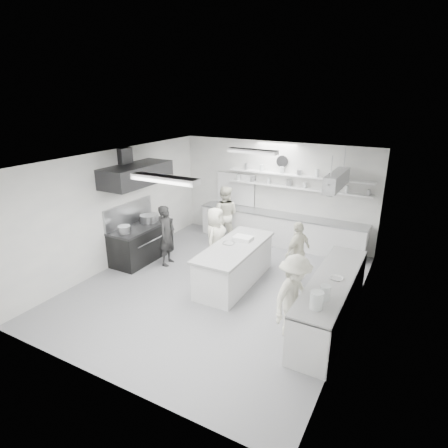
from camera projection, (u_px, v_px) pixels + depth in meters
The scene contains 27 objects.
floor at pixel (218, 287), 8.85m from camera, with size 6.00×7.00×0.02m, color gray.
ceiling at pixel (217, 159), 7.85m from camera, with size 6.00×7.00×0.02m, color white.
wall_back at pixel (275, 192), 11.25m from camera, with size 6.00×0.04×3.00m, color silver.
wall_front at pixel (98, 299), 5.45m from camera, with size 6.00×0.04×3.00m, color silver.
wall_left at pixel (116, 208), 9.70m from camera, with size 0.04×7.00×3.00m, color silver.
wall_right at pixel (357, 253), 6.99m from camera, with size 0.04×7.00×3.00m, color silver.
stove at pixel (142, 243), 10.20m from camera, with size 0.80×1.80×0.90m, color black.
exhaust_hood at pixel (136, 174), 9.57m from camera, with size 0.85×2.00×0.50m, color #252627.
back_counter at pixel (279, 229), 11.21m from camera, with size 5.00×0.60×0.92m, color silver.
shelf_lower at pixel (297, 188), 10.74m from camera, with size 4.20×0.26×0.04m, color silver.
shelf_upper at pixel (297, 176), 10.62m from camera, with size 4.20×0.26×0.04m, color silver.
pass_through_window at pixel (236, 189), 11.83m from camera, with size 1.30×0.04×1.00m, color black.
wall_clock at pixel (282, 161), 10.81m from camera, with size 0.32×0.32×0.05m, color silver.
right_counter at pixel (331, 302), 7.33m from camera, with size 0.74×3.30×0.94m, color silver.
pot_rack at pixel (337, 180), 9.17m from camera, with size 0.30×1.60×0.40m, color #A0A2A5.
light_fixture_front at pixel (165, 179), 6.38m from camera, with size 1.30×0.25×0.10m, color silver.
light_fixture_rear at pixel (253, 151), 9.36m from camera, with size 1.30×0.25×0.10m, color silver.
prep_island at pixel (235, 265), 8.91m from camera, with size 0.91×2.45×0.90m, color silver.
stove_pot at pixel (148, 219), 10.28m from camera, with size 0.44×0.44×0.25m, color #A0A2A5.
cook_stove at pixel (167, 235), 9.78m from camera, with size 0.59×0.38×1.61m, color black.
cook_back at pixel (225, 215), 11.23m from camera, with size 0.85×0.66×1.74m, color silver.
cook_island_left at pixel (215, 239), 9.53m from camera, with size 0.80×0.52×1.64m, color silver.
cook_island_right at pixel (298, 251), 8.94m from camera, with size 0.88×0.37×1.50m, color silver.
cook_right at pixel (294, 297), 6.82m from camera, with size 1.06×0.61×1.63m, color silver.
bowl_island_a at pixel (229, 244), 8.89m from camera, with size 0.28×0.28×0.07m, color #A0A2A5.
bowl_island_b at pixel (239, 242), 9.00m from camera, with size 0.19×0.19×0.06m, color silver.
bowl_right at pixel (336, 279), 7.15m from camera, with size 0.25×0.25×0.06m, color silver.
Camera 1 is at (3.89, -6.82, 4.33)m, focal length 30.13 mm.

